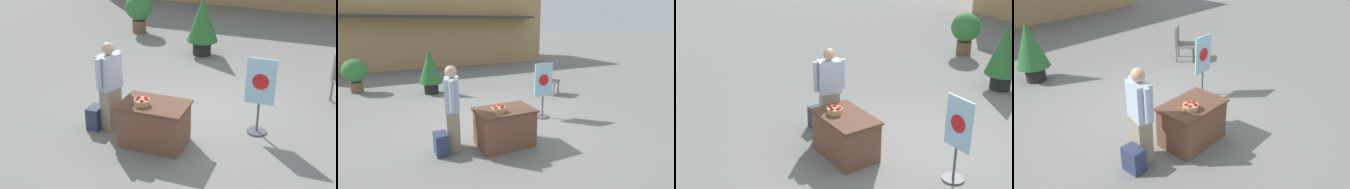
{
  "view_description": "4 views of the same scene",
  "coord_description": "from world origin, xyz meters",
  "views": [
    {
      "loc": [
        2.34,
        -7.86,
        4.17
      ],
      "look_at": [
        -0.17,
        -1.25,
        0.95
      ],
      "focal_mm": 50.0,
      "sensor_mm": 36.0,
      "label": 1
    },
    {
      "loc": [
        -2.5,
        -5.73,
        2.42
      ],
      "look_at": [
        -0.03,
        -0.63,
        0.85
      ],
      "focal_mm": 28.0,
      "sensor_mm": 36.0,
      "label": 2
    },
    {
      "loc": [
        5.6,
        -5.23,
        4.21
      ],
      "look_at": [
        -0.72,
        -1.14,
        1.0
      ],
      "focal_mm": 50.0,
      "sensor_mm": 36.0,
      "label": 3
    },
    {
      "loc": [
        -4.25,
        -4.5,
        3.46
      ],
      "look_at": [
        -0.21,
        -0.9,
        0.74
      ],
      "focal_mm": 35.0,
      "sensor_mm": 36.0,
      "label": 4
    }
  ],
  "objects": [
    {
      "name": "apple_basket",
      "position": [
        -0.58,
        -1.42,
        0.83
      ],
      "size": [
        0.26,
        0.26,
        0.13
      ],
      "color": "tan",
      "rests_on": "display_table"
    },
    {
      "name": "potted_plant_far_right",
      "position": [
        -0.99,
        3.42,
        0.88
      ],
      "size": [
        0.81,
        0.81,
        1.53
      ],
      "color": "black",
      "rests_on": "ground_plane"
    },
    {
      "name": "display_table",
      "position": [
        -0.4,
        -1.31,
        0.39
      ],
      "size": [
        1.15,
        0.77,
        0.77
      ],
      "color": "brown",
      "rests_on": "ground_plane"
    },
    {
      "name": "potted_plant_far_left",
      "position": [
        -3.35,
        4.67,
        0.72
      ],
      "size": [
        0.81,
        0.81,
        1.19
      ],
      "color": "brown",
      "rests_on": "ground_plane"
    },
    {
      "name": "person_visitor",
      "position": [
        -1.36,
        -1.05,
        0.84
      ],
      "size": [
        0.36,
        0.59,
        1.66
      ],
      "rotation": [
        0.0,
        0.0,
        -0.26
      ],
      "color": "gray",
      "rests_on": "ground_plane"
    },
    {
      "name": "backpack",
      "position": [
        -1.64,
        -1.15,
        0.21
      ],
      "size": [
        0.24,
        0.34,
        0.42
      ],
      "color": "#2D3856",
      "rests_on": "ground_plane"
    },
    {
      "name": "ground_plane",
      "position": [
        0.0,
        0.0,
        0.0
      ],
      "size": [
        120.0,
        120.0,
        0.0
      ],
      "primitive_type": "plane",
      "color": "slate"
    },
    {
      "name": "poster_board",
      "position": [
        1.19,
        -0.28,
        0.76
      ],
      "size": [
        0.52,
        0.36,
        1.43
      ],
      "rotation": [
        0.0,
        0.0,
        -1.56
      ],
      "color": "#4C4C51",
      "rests_on": "ground_plane"
    }
  ]
}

